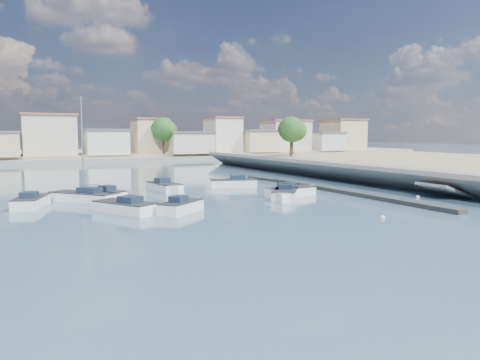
{
  "coord_description": "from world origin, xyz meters",
  "views": [
    {
      "loc": [
        -21.58,
        -25.58,
        5.73
      ],
      "look_at": [
        -2.53,
        13.76,
        1.4
      ],
      "focal_mm": 35.0,
      "sensor_mm": 36.0,
      "label": 1
    }
  ],
  "objects_px": {
    "motorboat_e": "(32,202)",
    "motorboat_b": "(183,207)",
    "sailboat": "(81,197)",
    "motorboat_d": "(285,195)",
    "motorboat_f": "(103,195)",
    "motorboat_a": "(123,208)",
    "motorboat_c": "(231,183)",
    "motorboat_h": "(293,192)",
    "motorboat_g": "(165,188)"
  },
  "relations": [
    {
      "from": "motorboat_d",
      "to": "motorboat_e",
      "type": "relative_size",
      "value": 0.96
    },
    {
      "from": "motorboat_a",
      "to": "motorboat_b",
      "type": "distance_m",
      "value": 4.34
    },
    {
      "from": "motorboat_b",
      "to": "motorboat_c",
      "type": "height_order",
      "value": "same"
    },
    {
      "from": "motorboat_g",
      "to": "sailboat",
      "type": "xyz_separation_m",
      "value": [
        -8.53,
        -3.92,
        0.03
      ]
    },
    {
      "from": "motorboat_a",
      "to": "motorboat_b",
      "type": "xyz_separation_m",
      "value": [
        4.03,
        -1.62,
        -0.0
      ]
    },
    {
      "from": "motorboat_c",
      "to": "motorboat_a",
      "type": "bearing_deg",
      "value": -140.18
    },
    {
      "from": "motorboat_d",
      "to": "motorboat_f",
      "type": "relative_size",
      "value": 1.07
    },
    {
      "from": "motorboat_b",
      "to": "sailboat",
      "type": "xyz_separation_m",
      "value": [
        -6.04,
        8.71,
        0.03
      ]
    },
    {
      "from": "motorboat_c",
      "to": "motorboat_g",
      "type": "relative_size",
      "value": 0.99
    },
    {
      "from": "motorboat_e",
      "to": "motorboat_f",
      "type": "distance_m",
      "value": 6.02
    },
    {
      "from": "motorboat_e",
      "to": "motorboat_f",
      "type": "height_order",
      "value": "same"
    },
    {
      "from": "motorboat_c",
      "to": "motorboat_d",
      "type": "distance_m",
      "value": 10.71
    },
    {
      "from": "motorboat_d",
      "to": "motorboat_h",
      "type": "bearing_deg",
      "value": 41.74
    },
    {
      "from": "motorboat_c",
      "to": "motorboat_e",
      "type": "distance_m",
      "value": 20.64
    },
    {
      "from": "motorboat_c",
      "to": "motorboat_g",
      "type": "xyz_separation_m",
      "value": [
        -7.47,
        -0.66,
        0.0
      ]
    },
    {
      "from": "motorboat_c",
      "to": "motorboat_f",
      "type": "xyz_separation_m",
      "value": [
        -14.11,
        -3.83,
        -0.0
      ]
    },
    {
      "from": "motorboat_f",
      "to": "sailboat",
      "type": "xyz_separation_m",
      "value": [
        -1.89,
        -0.75,
        0.03
      ]
    },
    {
      "from": "motorboat_d",
      "to": "motorboat_f",
      "type": "distance_m",
      "value": 16.03
    },
    {
      "from": "motorboat_f",
      "to": "motorboat_b",
      "type": "bearing_deg",
      "value": -66.3
    },
    {
      "from": "motorboat_b",
      "to": "motorboat_d",
      "type": "xyz_separation_m",
      "value": [
        10.33,
        2.59,
        -0.0
      ]
    },
    {
      "from": "motorboat_a",
      "to": "motorboat_d",
      "type": "bearing_deg",
      "value": 3.83
    },
    {
      "from": "motorboat_a",
      "to": "motorboat_h",
      "type": "xyz_separation_m",
      "value": [
        16.15,
        2.56,
        -0.0
      ]
    },
    {
      "from": "motorboat_c",
      "to": "motorboat_d",
      "type": "relative_size",
      "value": 1.12
    },
    {
      "from": "motorboat_d",
      "to": "motorboat_g",
      "type": "height_order",
      "value": "same"
    },
    {
      "from": "motorboat_c",
      "to": "motorboat_g",
      "type": "bearing_deg",
      "value": -174.96
    },
    {
      "from": "motorboat_b",
      "to": "motorboat_c",
      "type": "bearing_deg",
      "value": 53.14
    },
    {
      "from": "motorboat_c",
      "to": "motorboat_d",
      "type": "height_order",
      "value": "same"
    },
    {
      "from": "motorboat_h",
      "to": "motorboat_d",
      "type": "bearing_deg",
      "value": -138.26
    },
    {
      "from": "motorboat_b",
      "to": "motorboat_a",
      "type": "bearing_deg",
      "value": 158.04
    },
    {
      "from": "sailboat",
      "to": "motorboat_h",
      "type": "bearing_deg",
      "value": -13.97
    },
    {
      "from": "motorboat_c",
      "to": "motorboat_h",
      "type": "bearing_deg",
      "value": -76.62
    },
    {
      "from": "motorboat_b",
      "to": "sailboat",
      "type": "relative_size",
      "value": 0.45
    },
    {
      "from": "motorboat_f",
      "to": "motorboat_h",
      "type": "distance_m",
      "value": 17.11
    },
    {
      "from": "sailboat",
      "to": "motorboat_e",
      "type": "bearing_deg",
      "value": -164.35
    },
    {
      "from": "motorboat_b",
      "to": "motorboat_f",
      "type": "distance_m",
      "value": 10.32
    },
    {
      "from": "motorboat_e",
      "to": "motorboat_c",
      "type": "bearing_deg",
      "value": 15.92
    },
    {
      "from": "motorboat_b",
      "to": "sailboat",
      "type": "height_order",
      "value": "sailboat"
    },
    {
      "from": "motorboat_h",
      "to": "motorboat_c",
      "type": "bearing_deg",
      "value": 103.38
    },
    {
      "from": "motorboat_c",
      "to": "motorboat_h",
      "type": "xyz_separation_m",
      "value": [
        2.16,
        -9.1,
        -0.0
      ]
    },
    {
      "from": "motorboat_d",
      "to": "motorboat_f",
      "type": "bearing_deg",
      "value": 154.63
    },
    {
      "from": "sailboat",
      "to": "motorboat_g",
      "type": "bearing_deg",
      "value": 24.7
    },
    {
      "from": "motorboat_c",
      "to": "motorboat_e",
      "type": "relative_size",
      "value": 1.08
    },
    {
      "from": "motorboat_d",
      "to": "motorboat_h",
      "type": "xyz_separation_m",
      "value": [
        1.79,
        1.6,
        0.0
      ]
    },
    {
      "from": "motorboat_c",
      "to": "motorboat_h",
      "type": "height_order",
      "value": "same"
    },
    {
      "from": "motorboat_e",
      "to": "sailboat",
      "type": "height_order",
      "value": "sailboat"
    },
    {
      "from": "motorboat_a",
      "to": "motorboat_f",
      "type": "bearing_deg",
      "value": 90.9
    },
    {
      "from": "motorboat_e",
      "to": "motorboat_g",
      "type": "relative_size",
      "value": 0.92
    },
    {
      "from": "motorboat_f",
      "to": "motorboat_d",
      "type": "bearing_deg",
      "value": -25.37
    },
    {
      "from": "motorboat_a",
      "to": "sailboat",
      "type": "bearing_deg",
      "value": 105.84
    },
    {
      "from": "motorboat_e",
      "to": "motorboat_b",
      "type": "bearing_deg",
      "value": -37.64
    }
  ]
}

